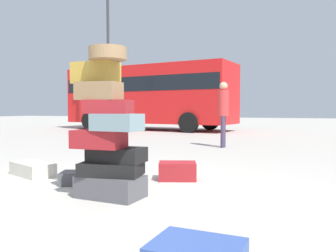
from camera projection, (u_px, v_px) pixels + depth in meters
name	position (u px, v px, depth m)	size (l,w,h in m)	color
ground_plane	(114.00, 194.00, 4.22)	(80.00, 80.00, 0.00)	#ADA89E
suitcase_tower	(108.00, 133.00, 4.06)	(1.00, 0.62, 1.74)	#4C4C51
suitcase_charcoal_foreground_far	(87.00, 178.00, 4.76)	(0.68, 0.32, 0.18)	#4C4C51
suitcase_maroon_left_side	(177.00, 171.00, 5.07)	(0.54, 0.37, 0.26)	maroon
suitcase_cream_upright_blue	(33.00, 169.00, 5.39)	(0.78, 0.39, 0.20)	beige
person_bearded_onlooker	(223.00, 108.00, 9.39)	(0.30, 0.34, 1.77)	#3F334C
parked_bus	(149.00, 94.00, 17.64)	(8.95, 3.50, 3.15)	red
lamp_post	(108.00, 28.00, 14.94)	(0.36, 0.36, 7.07)	#333338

